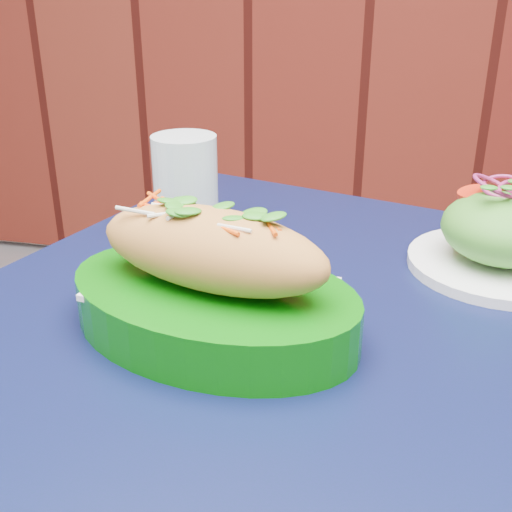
# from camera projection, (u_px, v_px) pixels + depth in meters

# --- Properties ---
(cafe_table) EXTENTS (0.99, 0.99, 0.75)m
(cafe_table) POSITION_uv_depth(u_px,v_px,m) (331.00, 417.00, 0.63)
(cafe_table) COLOR black
(cafe_table) RESTS_ON ground
(banh_mi_basket) EXTENTS (0.32, 0.25, 0.13)m
(banh_mi_basket) POSITION_uv_depth(u_px,v_px,m) (212.00, 285.00, 0.59)
(banh_mi_basket) COLOR #076108
(banh_mi_basket) RESTS_ON cafe_table
(salad_plate) EXTENTS (0.21, 0.21, 0.10)m
(salad_plate) POSITION_uv_depth(u_px,v_px,m) (504.00, 236.00, 0.72)
(salad_plate) COLOR white
(salad_plate) RESTS_ON cafe_table
(water_glass) EXTENTS (0.08, 0.08, 0.13)m
(water_glass) POSITION_uv_depth(u_px,v_px,m) (186.00, 187.00, 0.80)
(water_glass) COLOR silver
(water_glass) RESTS_ON cafe_table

